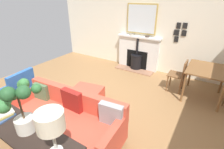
# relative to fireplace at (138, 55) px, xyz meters

# --- Properties ---
(ground_plane) EXTENTS (5.77, 6.29, 0.01)m
(ground_plane) POSITION_rel_fireplace_xyz_m (2.70, 0.01, -0.48)
(ground_plane) COLOR olive
(wall_left) EXTENTS (0.12, 6.29, 2.66)m
(wall_left) POSITION_rel_fireplace_xyz_m (-0.19, 0.01, 0.85)
(wall_left) COLOR silver
(wall_left) RESTS_ON ground
(fireplace) EXTENTS (0.54, 1.43, 1.09)m
(fireplace) POSITION_rel_fireplace_xyz_m (0.00, 0.00, 0.00)
(fireplace) COLOR #93664C
(fireplace) RESTS_ON ground
(mirror_over_mantel) EXTENTS (0.04, 0.97, 0.90)m
(mirror_over_mantel) POSITION_rel_fireplace_xyz_m (-0.10, 0.00, 1.13)
(mirror_over_mantel) COLOR tan
(mantel_bowl_near) EXTENTS (0.16, 0.16, 0.04)m
(mantel_bowl_near) POSITION_rel_fireplace_xyz_m (-0.01, -0.26, 0.64)
(mantel_bowl_near) COLOR #9E9384
(mantel_bowl_near) RESTS_ON fireplace
(mantel_bowl_far) EXTENTS (0.13, 0.13, 0.05)m
(mantel_bowl_far) POSITION_rel_fireplace_xyz_m (-0.01, 0.27, 0.65)
(mantel_bowl_far) COLOR #47382D
(mantel_bowl_far) RESTS_ON fireplace
(sofa) EXTENTS (0.96, 2.07, 0.82)m
(sofa) POSITION_rel_fireplace_xyz_m (3.43, 0.22, -0.13)
(sofa) COLOR #B2B2B7
(sofa) RESTS_ON ground
(ottoman) EXTENTS (0.69, 0.76, 0.37)m
(ottoman) POSITION_rel_fireplace_xyz_m (2.51, -0.11, -0.25)
(ottoman) COLOR #B2B2B7
(ottoman) RESTS_ON ground
(armchair_accent) EXTENTS (0.74, 0.65, 0.85)m
(armchair_accent) POSITION_rel_fireplace_xyz_m (3.33, -1.31, 0.00)
(armchair_accent) COLOR brown
(armchair_accent) RESTS_ON ground
(console_table) EXTENTS (0.43, 1.88, 0.78)m
(console_table) POSITION_rel_fireplace_xyz_m (4.18, 0.22, 0.23)
(console_table) COLOR black
(console_table) RESTS_ON ground
(table_lamp_far_end) EXTENTS (0.28, 0.28, 0.51)m
(table_lamp_far_end) POSITION_rel_fireplace_xyz_m (4.18, 0.92, 0.70)
(table_lamp_far_end) COLOR white
(table_lamp_far_end) RESTS_ON console_table
(potted_plant) EXTENTS (0.44, 0.47, 0.71)m
(potted_plant) POSITION_rel_fireplace_xyz_m (4.18, 0.40, 0.70)
(potted_plant) COLOR silver
(potted_plant) RESTS_ON console_table
(book_stack) EXTENTS (0.27, 0.22, 0.06)m
(book_stack) POSITION_rel_fireplace_xyz_m (4.18, -0.10, 0.33)
(book_stack) COLOR #38517F
(book_stack) RESTS_ON console_table
(dining_table) EXTENTS (1.00, 0.84, 0.76)m
(dining_table) POSITION_rel_fireplace_xyz_m (0.82, 2.08, 0.18)
(dining_table) COLOR brown
(dining_table) RESTS_ON ground
(dining_chair_near_fireplace) EXTENTS (0.40, 0.40, 0.84)m
(dining_chair_near_fireplace) POSITION_rel_fireplace_xyz_m (0.82, 1.52, 0.03)
(dining_chair_near_fireplace) COLOR brown
(dining_chair_near_fireplace) RESTS_ON ground
(photo_gallery_row) EXTENTS (0.02, 0.34, 0.55)m
(photo_gallery_row) POSITION_rel_fireplace_xyz_m (-0.11, 1.18, 0.87)
(photo_gallery_row) COLOR black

